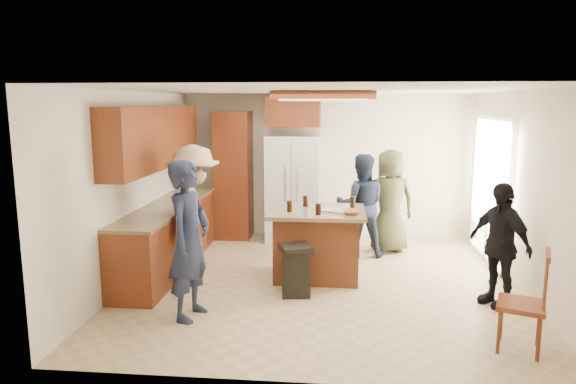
# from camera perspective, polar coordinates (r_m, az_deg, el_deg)

# --- Properties ---
(person_front_left) EXTENTS (0.58, 0.72, 1.75)m
(person_front_left) POSITION_cam_1_polar(r_m,az_deg,el_deg) (5.69, -10.91, -5.29)
(person_front_left) COLOR #1B2137
(person_front_left) RESTS_ON ground
(person_behind_left) EXTENTS (0.79, 0.51, 1.59)m
(person_behind_left) POSITION_cam_1_polar(r_m,az_deg,el_deg) (7.94, 8.09, -1.48)
(person_behind_left) COLOR #1A2334
(person_behind_left) RESTS_ON ground
(person_behind_right) EXTENTS (0.89, 0.68, 1.64)m
(person_behind_right) POSITION_cam_1_polar(r_m,az_deg,el_deg) (8.22, 11.21, -1.01)
(person_behind_right) COLOR #383B22
(person_behind_right) RESTS_ON ground
(person_side_right) EXTENTS (0.82, 0.96, 1.46)m
(person_side_right) POSITION_cam_1_polar(r_m,az_deg,el_deg) (6.45, 22.42, -5.40)
(person_side_right) COLOR black
(person_side_right) RESTS_ON ground
(person_counter) EXTENTS (0.84, 1.28, 1.82)m
(person_counter) POSITION_cam_1_polar(r_m,az_deg,el_deg) (6.76, -10.40, -2.53)
(person_counter) COLOR #9E806C
(person_counter) RESTS_ON ground
(left_cabinetry) EXTENTS (0.64, 3.00, 2.30)m
(left_cabinetry) POSITION_cam_1_polar(r_m,az_deg,el_deg) (7.45, -13.67, -1.15)
(left_cabinetry) COLOR maroon
(left_cabinetry) RESTS_ON ground
(back_wall_units) EXTENTS (1.80, 0.60, 2.45)m
(back_wall_units) POSITION_cam_1_polar(r_m,az_deg,el_deg) (8.89, -4.41, 3.62)
(back_wall_units) COLOR maroon
(back_wall_units) RESTS_ON ground
(refrigerator) EXTENTS (0.90, 0.76, 1.80)m
(refrigerator) POSITION_cam_1_polar(r_m,az_deg,el_deg) (8.78, 0.59, 0.41)
(refrigerator) COLOR white
(refrigerator) RESTS_ON ground
(kitchen_island) EXTENTS (1.28, 1.03, 0.93)m
(kitchen_island) POSITION_cam_1_polar(r_m,az_deg,el_deg) (6.99, 3.20, -5.66)
(kitchen_island) COLOR #AA512B
(kitchen_island) RESTS_ON ground
(island_items) EXTENTS (0.98, 0.65, 0.15)m
(island_items) POSITION_cam_1_polar(r_m,az_deg,el_deg) (6.77, 5.04, -1.87)
(island_items) COLOR silver
(island_items) RESTS_ON kitchen_island
(trash_bin) EXTENTS (0.47, 0.47, 0.63)m
(trash_bin) POSITION_cam_1_polar(r_m,az_deg,el_deg) (6.38, 0.88, -8.63)
(trash_bin) COLOR black
(trash_bin) RESTS_ON ground
(spindle_chair) EXTENTS (0.54, 0.54, 0.99)m
(spindle_chair) POSITION_cam_1_polar(r_m,az_deg,el_deg) (5.45, 24.70, -11.35)
(spindle_chair) COLOR maroon
(spindle_chair) RESTS_ON ground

